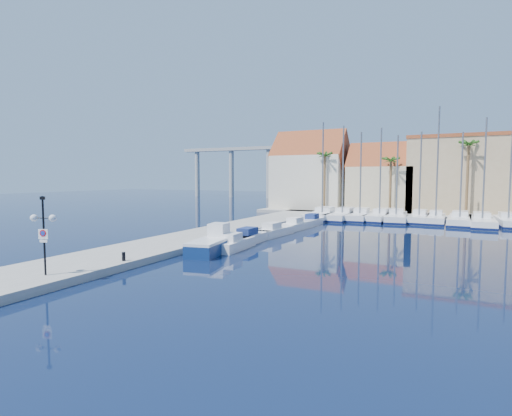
{
  "coord_description": "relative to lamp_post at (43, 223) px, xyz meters",
  "views": [
    {
      "loc": [
        12.4,
        -19.51,
        5.92
      ],
      "look_at": [
        -4.26,
        14.05,
        3.0
      ],
      "focal_mm": 28.0,
      "sensor_mm": 36.0,
      "label": 1
    }
  ],
  "objects": [
    {
      "name": "ground",
      "position": [
        7.67,
        5.26,
        -3.38
      ],
      "size": [
        260.0,
        260.0,
        0.0
      ],
      "primitive_type": "plane",
      "color": "black",
      "rests_on": "ground"
    },
    {
      "name": "quay_west",
      "position": [
        -1.33,
        18.76,
        -3.13
      ],
      "size": [
        6.0,
        77.0,
        0.5
      ],
      "primitive_type": "cube",
      "color": "gray",
      "rests_on": "ground"
    },
    {
      "name": "shore_north",
      "position": [
        17.67,
        53.26,
        -3.13
      ],
      "size": [
        54.0,
        16.0,
        0.5
      ],
      "primitive_type": "cube",
      "color": "gray",
      "rests_on": "ground"
    },
    {
      "name": "lamp_post",
      "position": [
        0.0,
        0.0,
        0.0
      ],
      "size": [
        1.42,
        0.77,
        4.38
      ],
      "rotation": [
        0.0,
        0.0,
        0.35
      ],
      "color": "black",
      "rests_on": "quay_west"
    },
    {
      "name": "bollard",
      "position": [
        1.07,
        4.76,
        -2.59
      ],
      "size": [
        0.23,
        0.23,
        0.57
      ],
      "primitive_type": "cylinder",
      "color": "black",
      "rests_on": "quay_west"
    },
    {
      "name": "fishing_boat",
      "position": [
        3.24,
        12.17,
        -2.65
      ],
      "size": [
        3.09,
        6.47,
        2.17
      ],
      "rotation": [
        0.0,
        0.0,
        0.17
      ],
      "color": "navy",
      "rests_on": "ground"
    },
    {
      "name": "motorboat_west_0",
      "position": [
        4.15,
        13.82,
        -2.87
      ],
      "size": [
        1.88,
        5.1,
        1.4
      ],
      "rotation": [
        0.0,
        0.0,
        0.05
      ],
      "color": "white",
      "rests_on": "ground"
    },
    {
      "name": "motorboat_west_1",
      "position": [
        3.68,
        17.52,
        -2.87
      ],
      "size": [
        1.81,
        5.47,
        1.4
      ],
      "rotation": [
        0.0,
        0.0,
        -0.01
      ],
      "color": "white",
      "rests_on": "ground"
    },
    {
      "name": "motorboat_west_2",
      "position": [
        4.0,
        22.2,
        -2.87
      ],
      "size": [
        2.24,
        5.61,
        1.4
      ],
      "rotation": [
        0.0,
        0.0,
        -0.09
      ],
      "color": "white",
      "rests_on": "ground"
    },
    {
      "name": "motorboat_west_3",
      "position": [
        4.29,
        27.94,
        -2.87
      ],
      "size": [
        2.25,
        5.63,
        1.4
      ],
      "rotation": [
        0.0,
        0.0,
        -0.09
      ],
      "color": "white",
      "rests_on": "ground"
    },
    {
      "name": "motorboat_west_4",
      "position": [
        4.5,
        33.16,
        -2.87
      ],
      "size": [
        1.8,
        5.51,
        1.4
      ],
      "rotation": [
        0.0,
        0.0,
        0.01
      ],
      "color": "white",
      "rests_on": "ground"
    },
    {
      "name": "sailboat_0",
      "position": [
        3.58,
        40.52,
        -2.8
      ],
      "size": [
        3.68,
        11.93,
        13.46
      ],
      "rotation": [
        0.0,
        0.0,
        0.05
      ],
      "color": "white",
      "rests_on": "ground"
    },
    {
      "name": "sailboat_1",
      "position": [
        6.33,
        41.09,
        -2.8
      ],
      "size": [
        3.28,
        11.04,
        12.9
      ],
      "rotation": [
        0.0,
        0.0,
        -0.04
      ],
      "color": "white",
      "rests_on": "ground"
    },
    {
      "name": "sailboat_2",
      "position": [
        8.63,
        41.36,
        -2.79
      ],
      "size": [
        2.81,
        9.73,
        11.99
      ],
      "rotation": [
        0.0,
        0.0,
        0.03
      ],
      "color": "white",
      "rests_on": "ground"
    },
    {
      "name": "sailboat_3",
      "position": [
        11.23,
        41.79,
        -2.79
      ],
      "size": [
        3.34,
        9.91,
        12.46
      ],
      "rotation": [
        0.0,
        0.0,
        -0.08
      ],
      "color": "white",
      "rests_on": "ground"
    },
    {
      "name": "sailboat_4",
      "position": [
        13.27,
        41.8,
        -2.81
      ],
      "size": [
        3.5,
        10.19,
        11.39
      ],
      "rotation": [
        0.0,
        0.0,
        0.09
      ],
      "color": "white",
      "rests_on": "ground"
    },
    {
      "name": "sailboat_5",
      "position": [
        16.15,
        42.01,
        -2.78
      ],
      "size": [
        2.67,
        8.67,
        11.72
      ],
      "rotation": [
        0.0,
        0.0,
        -0.05
      ],
      "color": "white",
      "rests_on": "ground"
    },
    {
      "name": "sailboat_6",
      "position": [
        18.13,
        41.64,
        -2.71
      ],
      "size": [
        2.17,
        8.17,
        14.73
      ],
      "rotation": [
        0.0,
        0.0,
        0.0
      ],
      "color": "white",
      "rests_on": "ground"
    },
    {
      "name": "sailboat_7",
      "position": [
        20.89,
        41.69,
        -2.8
      ],
      "size": [
        3.02,
        10.04,
        11.41
      ],
      "rotation": [
        0.0,
        0.0,
        -0.04
      ],
      "color": "white",
      "rests_on": "ground"
    },
    {
      "name": "sailboat_8",
      "position": [
        23.26,
        40.87,
        -2.79
      ],
      "size": [
        2.71,
        10.18,
        12.9
      ],
      "rotation": [
        0.0,
        0.0,
        -0.0
      ],
      "color": "white",
      "rests_on": "ground"
    },
    {
      "name": "sailboat_9",
      "position": [
        26.03,
        42.16,
        -2.77
      ],
      "size": [
        2.69,
        8.56,
        11.83
      ],
      "rotation": [
        0.0,
        0.0,
        0.05
      ],
      "color": "white",
      "rests_on": "ground"
    },
    {
      "name": "building_0",
      "position": [
        -2.33,
        52.26,
        3.15
      ],
      "size": [
        12.3,
        9.0,
        13.5
      ],
      "color": "beige",
      "rests_on": "shore_north"
    },
    {
      "name": "building_1",
      "position": [
        9.67,
        52.26,
        1.92
      ],
      "size": [
        10.3,
        8.0,
        11.0
      ],
      "color": "#C7B58D",
      "rests_on": "shore_north"
    },
    {
      "name": "building_2",
      "position": [
        20.67,
        53.26,
        2.88
      ],
      "size": [
        14.2,
        10.2,
        11.5
      ],
      "color": "tan",
      "rests_on": "shore_north"
    },
    {
      "name": "palm_0",
      "position": [
        1.67,
        47.26,
        5.7
      ],
      "size": [
        2.6,
        2.6,
        10.15
      ],
      "color": "brown",
      "rests_on": "shore_north"
    },
    {
      "name": "palm_1",
      "position": [
        11.67,
        47.26,
        4.76
      ],
      "size": [
        2.6,
        2.6,
        9.15
      ],
      "color": "brown",
      "rests_on": "shore_north"
    },
    {
      "name": "palm_2",
      "position": [
        21.67,
        47.26,
        6.64
      ],
      "size": [
        2.6,
        2.6,
        11.15
      ],
      "color": "brown",
      "rests_on": "shore_north"
    },
    {
      "name": "viaduct",
      "position": [
        -31.4,
        87.26,
        6.87
      ],
      "size": [
        48.0,
        2.2,
        14.45
      ],
      "color": "#9E9E99",
      "rests_on": "ground"
    }
  ]
}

